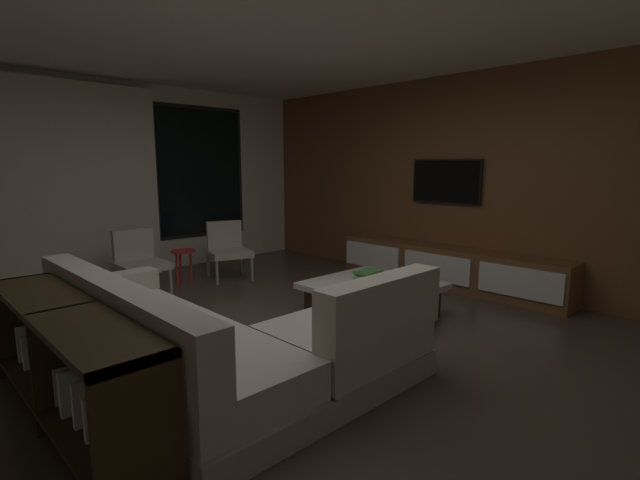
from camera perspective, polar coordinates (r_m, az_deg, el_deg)
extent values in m
plane|color=#473D33|center=(4.13, -4.23, -12.92)|extent=(9.20, 9.20, 0.00)
cube|color=silver|center=(7.05, -24.04, 6.74)|extent=(6.60, 0.12, 2.70)
cube|color=black|center=(7.54, -14.54, 8.11)|extent=(1.52, 0.02, 2.02)
cube|color=black|center=(7.53, -14.48, 8.11)|extent=(1.40, 0.03, 1.90)
cube|color=beige|center=(6.70, -27.89, 5.96)|extent=(2.10, 0.12, 2.60)
cube|color=brown|center=(6.25, 17.78, 6.89)|extent=(0.12, 7.80, 2.70)
plane|color=silver|center=(4.00, -4.74, 25.81)|extent=(8.20, 8.20, 0.00)
cube|color=#A49C8C|center=(3.61, -18.21, -15.21)|extent=(0.90, 2.50, 0.18)
cube|color=beige|center=(3.53, -18.38, -12.10)|extent=(0.86, 2.42, 0.24)
cube|color=beige|center=(3.31, -24.17, -8.06)|extent=(0.20, 2.50, 0.40)
cube|color=beige|center=(4.50, -24.99, -5.12)|extent=(0.90, 0.20, 0.18)
cube|color=#A49C8C|center=(3.55, 2.85, -15.19)|extent=(1.10, 0.90, 0.18)
cube|color=beige|center=(3.47, 2.88, -12.03)|extent=(1.07, 0.86, 0.24)
cube|color=beige|center=(3.15, 7.65, -8.17)|extent=(1.10, 0.20, 0.40)
cube|color=beige|center=(3.86, -25.30, -6.36)|extent=(0.10, 0.36, 0.36)
cube|color=#B2A893|center=(3.09, -20.05, -9.76)|extent=(0.10, 0.36, 0.36)
cube|color=#322413|center=(4.85, 6.49, -7.70)|extent=(1.00, 1.00, 0.30)
cube|color=white|center=(4.80, 6.53, -5.64)|extent=(1.16, 1.16, 0.06)
cube|color=#3F9D61|center=(4.95, 5.94, -4.65)|extent=(0.30, 0.17, 0.03)
cube|color=#8DAB70|center=(4.93, 5.92, -4.43)|extent=(0.27, 0.17, 0.02)
cube|color=#8DB193|center=(4.93, 5.85, -4.15)|extent=(0.22, 0.20, 0.02)
cube|color=#44883A|center=(4.91, 5.98, -3.90)|extent=(0.27, 0.20, 0.03)
cylinder|color=#B2ADA0|center=(6.35, -8.39, -3.41)|extent=(0.04, 0.04, 0.36)
cylinder|color=#B2ADA0|center=(6.22, -12.60, -3.80)|extent=(0.04, 0.04, 0.36)
cylinder|color=#B2ADA0|center=(6.81, -9.71, -2.58)|extent=(0.04, 0.04, 0.36)
cylinder|color=#B2ADA0|center=(6.69, -13.65, -2.92)|extent=(0.04, 0.04, 0.36)
cube|color=beige|center=(6.48, -11.14, -1.61)|extent=(0.68, 0.70, 0.08)
cube|color=beige|center=(6.67, -11.75, 0.69)|extent=(0.49, 0.22, 0.38)
cylinder|color=#B2ADA0|center=(5.88, -17.96, -4.79)|extent=(0.04, 0.04, 0.36)
cylinder|color=#B2ADA0|center=(5.70, -22.34, -5.46)|extent=(0.04, 0.04, 0.36)
cylinder|color=#B2ADA0|center=(6.32, -19.89, -3.92)|extent=(0.04, 0.04, 0.36)
cylinder|color=#B2ADA0|center=(6.16, -24.00, -4.51)|extent=(0.04, 0.04, 0.36)
cube|color=beige|center=(5.97, -21.15, -2.97)|extent=(0.55, 0.57, 0.08)
cube|color=beige|center=(6.15, -22.11, -0.51)|extent=(0.49, 0.09, 0.38)
cylinder|color=red|center=(6.29, -17.25, -3.39)|extent=(0.03, 0.03, 0.46)
cylinder|color=red|center=(6.38, -15.66, -3.14)|extent=(0.03, 0.03, 0.46)
cylinder|color=red|center=(6.42, -16.87, -3.12)|extent=(0.03, 0.03, 0.46)
cylinder|color=red|center=(6.29, -16.54, -1.33)|extent=(0.32, 0.32, 0.02)
cube|color=brown|center=(6.19, 15.25, -3.21)|extent=(0.44, 3.10, 0.52)
cube|color=white|center=(5.53, 23.39, -4.84)|extent=(0.02, 0.93, 0.33)
cube|color=white|center=(5.99, 14.12, -3.32)|extent=(0.02, 0.93, 0.33)
cube|color=white|center=(6.58, 6.37, -1.97)|extent=(0.02, 0.93, 0.33)
cube|color=black|center=(5.81, 22.24, -5.80)|extent=(0.33, 0.68, 0.19)
cube|color=slate|center=(5.72, 24.63, -6.22)|extent=(0.03, 0.04, 0.18)
cube|color=#8CCA96|center=(5.77, 23.42, -6.09)|extent=(0.03, 0.04, 0.17)
cube|color=#D54880|center=(5.81, 22.24, -5.81)|extent=(0.03, 0.04, 0.19)
cube|color=#79CF4F|center=(5.87, 21.06, -5.81)|extent=(0.03, 0.04, 0.15)
cube|color=tan|center=(5.92, 19.93, -5.45)|extent=(0.03, 0.04, 0.18)
cube|color=black|center=(6.28, 15.30, 7.01)|extent=(0.04, 0.98, 0.57)
cube|color=black|center=(6.28, 15.28, 7.01)|extent=(0.05, 0.94, 0.53)
cube|color=#322413|center=(3.10, -29.24, -7.65)|extent=(0.40, 2.10, 0.04)
cube|color=#322413|center=(3.30, -28.41, -17.35)|extent=(0.38, 2.04, 0.03)
cube|color=#322413|center=(2.33, -21.27, -22.13)|extent=(0.40, 0.04, 0.74)
cube|color=#322413|center=(4.16, -32.64, -8.84)|extent=(0.40, 0.04, 0.74)
cube|color=#322413|center=(3.21, -28.74, -13.65)|extent=(0.38, 0.03, 0.74)
cube|color=silver|center=(2.50, -22.93, -22.01)|extent=(0.18, 0.04, 0.26)
cube|color=silver|center=(2.65, -24.12, -20.31)|extent=(0.18, 0.04, 0.26)
cube|color=silver|center=(2.80, -25.34, -18.97)|extent=(0.18, 0.04, 0.24)
cube|color=silver|center=(2.94, -26.53, -17.40)|extent=(0.18, 0.04, 0.26)
cube|color=silver|center=(3.09, -27.89, -16.13)|extent=(0.18, 0.04, 0.27)
cube|color=silver|center=(3.25, -28.56, -15.27)|extent=(0.18, 0.04, 0.23)
cube|color=silver|center=(3.40, -29.31, -13.98)|extent=(0.18, 0.04, 0.26)
cube|color=silver|center=(3.55, -30.28, -13.21)|extent=(0.18, 0.04, 0.24)
cube|color=#EAE8CF|center=(3.71, -30.70, -12.25)|extent=(0.18, 0.04, 0.25)
cube|color=silver|center=(3.87, -31.57, -11.53)|extent=(0.18, 0.04, 0.24)
cube|color=silver|center=(4.03, -32.09, -10.67)|extent=(0.18, 0.04, 0.26)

